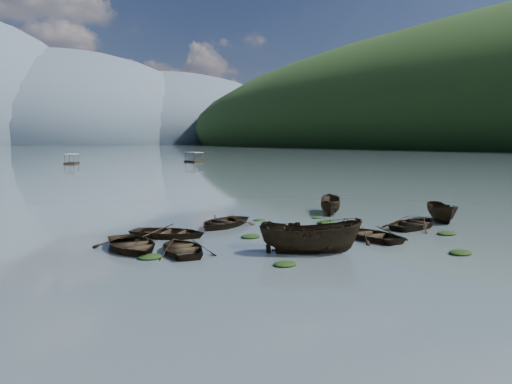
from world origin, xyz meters
TOP-DOWN VIEW (x-y plane):
  - ground_plane at (0.00, 0.00)m, footprint 2400.00×2400.00m
  - haze_mtn_c at (140.00, 900.00)m, footprint 520.00×520.00m
  - haze_mtn_d at (320.00, 900.00)m, footprint 520.00×520.00m
  - rowboat_0 at (-10.08, 7.35)m, footprint 3.40×4.71m
  - rowboat_1 at (-8.07, 5.60)m, footprint 3.57×4.50m
  - rowboat_2 at (-2.79, 2.16)m, footprint 5.22×4.30m
  - rowboat_3 at (2.34, 3.37)m, footprint 3.11×4.30m
  - rowboat_4 at (7.32, 4.59)m, footprint 5.08×4.17m
  - rowboat_5 at (10.82, 5.33)m, footprint 3.42×4.14m
  - rowboat_6 at (-7.24, 9.65)m, footprint 5.32×5.30m
  - rowboat_7 at (-2.98, 11.19)m, footprint 5.54×5.10m
  - rowboat_8 at (6.61, 12.16)m, footprint 3.65×4.02m
  - weed_clump_0 at (-5.19, 0.83)m, footprint 1.10×0.90m
  - weed_clump_1 at (-3.28, 7.10)m, footprint 1.13×0.91m
  - weed_clump_2 at (3.38, -1.71)m, footprint 1.23×0.98m
  - weed_clump_3 at (4.42, 10.91)m, footprint 0.84×0.71m
  - weed_clump_4 at (7.09, 2.00)m, footprint 1.23×0.98m
  - weed_clump_5 at (-9.84, 5.17)m, footprint 1.19×0.96m
  - weed_clump_6 at (0.29, 12.07)m, footprint 0.84×0.70m
  - weed_clump_7 at (3.41, 8.70)m, footprint 1.25×1.00m
  - pontoon_centre at (5.81, 106.92)m, footprint 4.58×6.40m
  - pontoon_right at (34.45, 100.46)m, footprint 2.78×6.47m

SIDE VIEW (x-z plane):
  - ground_plane at x=0.00m, z-range 0.00..0.00m
  - haze_mtn_c at x=140.00m, z-range -130.00..130.00m
  - haze_mtn_d at x=320.00m, z-range -110.00..110.00m
  - rowboat_0 at x=-10.08m, z-range -0.48..0.48m
  - rowboat_1 at x=-8.07m, z-range -0.42..0.42m
  - rowboat_2 at x=-2.79m, z-range -0.97..0.97m
  - rowboat_3 at x=2.34m, z-range -0.44..0.44m
  - rowboat_4 at x=7.32m, z-range -0.46..0.46m
  - rowboat_5 at x=10.82m, z-range -0.77..0.77m
  - rowboat_6 at x=-7.24m, z-range -0.45..0.45m
  - rowboat_7 at x=-2.98m, z-range -0.47..0.47m
  - rowboat_8 at x=6.61m, z-range -0.77..0.77m
  - weed_clump_0 at x=-5.19m, z-range -0.12..0.12m
  - weed_clump_1 at x=-3.28m, z-range -0.12..0.12m
  - weed_clump_2 at x=3.38m, z-range -0.13..0.13m
  - weed_clump_3 at x=4.42m, z-range -0.09..0.09m
  - weed_clump_4 at x=7.09m, z-range -0.13..0.13m
  - weed_clump_5 at x=-9.84m, z-range -0.13..0.13m
  - weed_clump_6 at x=0.29m, z-range -0.09..0.09m
  - weed_clump_7 at x=3.41m, z-range -0.14..0.14m
  - pontoon_centre at x=5.81m, z-range -1.13..1.13m
  - pontoon_right at x=34.45m, z-range -1.23..1.23m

